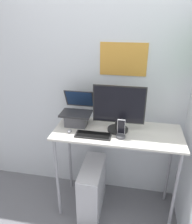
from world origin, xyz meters
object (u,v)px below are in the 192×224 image
at_px(mouse, 70,131).
at_px(cell_phone, 121,132).
at_px(laptop, 77,116).
at_px(monitor, 119,110).
at_px(keyboard, 93,135).
at_px(computer_tower, 92,188).

bearing_deg(mouse, cell_phone, 0.57).
height_order(laptop, monitor, monitor).
bearing_deg(keyboard, monitor, 35.42).
relative_size(laptop, keyboard, 0.99).
distance_m(monitor, cell_phone, 0.20).
bearing_deg(cell_phone, keyboard, -174.19).
relative_size(laptop, mouse, 5.41).
xyz_separation_m(keyboard, computer_tower, (-0.03, 0.07, -0.68)).
height_order(keyboard, computer_tower, keyboard).
xyz_separation_m(cell_phone, computer_tower, (-0.27, 0.04, -0.72)).
relative_size(keyboard, mouse, 5.46).
xyz_separation_m(keyboard, cell_phone, (0.25, 0.02, 0.04)).
xyz_separation_m(monitor, computer_tower, (-0.24, -0.08, -0.88)).
distance_m(mouse, computer_tower, 0.72).
bearing_deg(monitor, cell_phone, -72.53).
relative_size(mouse, cell_phone, 0.34).
height_order(monitor, computer_tower, monitor).
bearing_deg(mouse, computer_tower, 12.92).
bearing_deg(computer_tower, monitor, 19.07).
height_order(cell_phone, computer_tower, cell_phone).
distance_m(laptop, mouse, 0.19).
distance_m(keyboard, mouse, 0.23).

